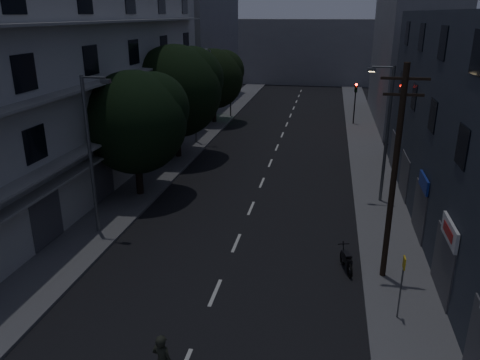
% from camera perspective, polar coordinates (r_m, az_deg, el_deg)
% --- Properties ---
extents(ground, '(160.00, 160.00, 0.00)m').
position_cam_1_polar(ground, '(36.48, 3.81, 2.31)').
color(ground, black).
rests_on(ground, ground).
extents(sidewalk_left, '(3.00, 90.00, 0.15)m').
position_cam_1_polar(sidewalk_left, '(38.03, -7.48, 3.03)').
color(sidewalk_left, '#565659').
rests_on(sidewalk_left, ground).
extents(sidewalk_right, '(3.00, 90.00, 0.15)m').
position_cam_1_polar(sidewalk_right, '(36.38, 15.62, 1.69)').
color(sidewalk_right, '#565659').
rests_on(sidewalk_right, ground).
extents(lane_markings, '(0.15, 60.50, 0.01)m').
position_cam_1_polar(lane_markings, '(42.45, 4.87, 4.79)').
color(lane_markings, beige).
rests_on(lane_markings, ground).
extents(building_left, '(7.00, 36.00, 14.00)m').
position_cam_1_polar(building_left, '(32.16, -19.76, 11.65)').
color(building_left, '#B3B2AD').
rests_on(building_left, ground).
extents(building_far_left, '(6.00, 20.00, 16.00)m').
position_cam_1_polar(building_far_left, '(59.86, -5.09, 16.86)').
color(building_far_left, slate).
rests_on(building_far_left, ground).
extents(building_far_right, '(6.00, 20.00, 13.00)m').
position_cam_1_polar(building_far_right, '(52.37, 19.98, 13.76)').
color(building_far_right, slate).
rests_on(building_far_right, ground).
extents(building_far_end, '(24.00, 8.00, 10.00)m').
position_cam_1_polar(building_far_end, '(79.90, 8.06, 15.28)').
color(building_far_end, slate).
rests_on(building_far_end, ground).
extents(tree_near, '(6.19, 6.19, 7.63)m').
position_cam_1_polar(tree_near, '(28.84, -12.55, 7.34)').
color(tree_near, black).
rests_on(tree_near, sidewalk_left).
extents(tree_mid, '(6.98, 6.98, 8.59)m').
position_cam_1_polar(tree_mid, '(36.42, -7.71, 11.07)').
color(tree_mid, black).
rests_on(tree_mid, sidewalk_left).
extents(tree_far, '(6.00, 6.00, 7.42)m').
position_cam_1_polar(tree_far, '(48.63, -3.15, 12.49)').
color(tree_far, black).
rests_on(tree_far, sidewalk_left).
extents(traffic_signal_far_right, '(0.28, 0.37, 4.10)m').
position_cam_1_polar(traffic_signal_far_right, '(49.30, 13.90, 10.05)').
color(traffic_signal_far_right, black).
rests_on(traffic_signal_far_right, sidewalk_right).
extents(traffic_signal_far_left, '(0.28, 0.37, 4.10)m').
position_cam_1_polar(traffic_signal_far_left, '(51.55, -1.18, 11.01)').
color(traffic_signal_far_left, black).
rests_on(traffic_signal_far_left, sidewalk_left).
extents(street_lamp_left_near, '(1.51, 0.25, 8.00)m').
position_cam_1_polar(street_lamp_left_near, '(24.06, -17.64, 3.66)').
color(street_lamp_left_near, '#5B5F63').
rests_on(street_lamp_left_near, sidewalk_left).
extents(street_lamp_right, '(1.51, 0.25, 8.00)m').
position_cam_1_polar(street_lamp_right, '(28.34, 17.33, 6.02)').
color(street_lamp_right, '#515458').
rests_on(street_lamp_right, sidewalk_right).
extents(street_lamp_left_far, '(1.51, 0.25, 8.00)m').
position_cam_1_polar(street_lamp_left_far, '(40.65, -5.35, 10.73)').
color(street_lamp_left_far, slate).
rests_on(street_lamp_left_far, sidewalk_left).
extents(utility_pole, '(1.80, 0.24, 9.00)m').
position_cam_1_polar(utility_pole, '(19.69, 18.31, 0.94)').
color(utility_pole, black).
rests_on(utility_pole, sidewalk_right).
extents(bus_stop_sign, '(0.06, 0.35, 2.52)m').
position_cam_1_polar(bus_stop_sign, '(18.20, 19.19, -11.05)').
color(bus_stop_sign, '#595B60').
rests_on(bus_stop_sign, sidewalk_right).
extents(motorcycle, '(0.68, 1.76, 1.15)m').
position_cam_1_polar(motorcycle, '(21.65, 12.83, -9.58)').
color(motorcycle, black).
rests_on(motorcycle, ground).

